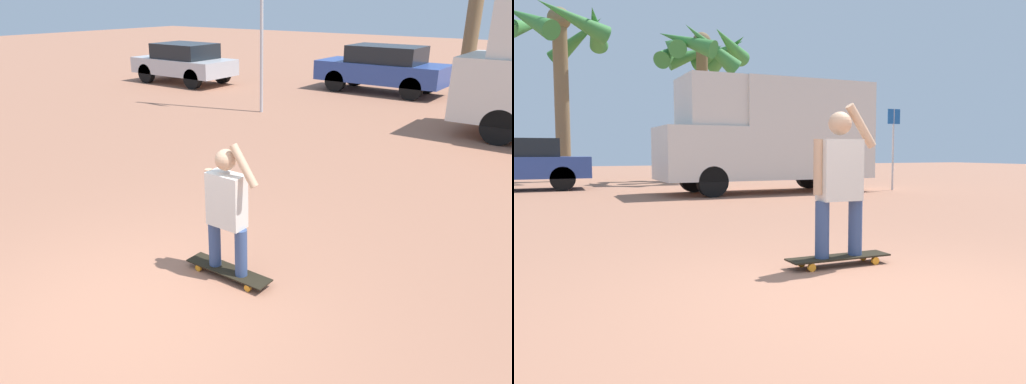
# 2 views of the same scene
# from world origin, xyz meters

# --- Properties ---
(ground_plane) EXTENTS (80.00, 80.00, 0.00)m
(ground_plane) POSITION_xyz_m (0.00, 0.00, 0.00)
(ground_plane) COLOR #A36B51
(skateboard) EXTENTS (1.09, 0.26, 0.10)m
(skateboard) POSITION_xyz_m (0.38, 1.21, 0.08)
(skateboard) COLOR black
(skateboard) RESTS_ON ground_plane
(person_skateboarder) EXTENTS (0.71, 0.23, 1.53)m
(person_skateboarder) POSITION_xyz_m (0.38, 1.21, 0.91)
(person_skateboarder) COLOR #384C7A
(person_skateboarder) RESTS_ON skateboard
(parked_car_blue) EXTENTS (4.30, 1.72, 1.55)m
(parked_car_blue) POSITION_xyz_m (-3.14, 13.63, 0.82)
(parked_car_blue) COLOR black
(parked_car_blue) RESTS_ON ground_plane
(parked_car_silver) EXTENTS (3.84, 1.83, 1.46)m
(parked_car_silver) POSITION_xyz_m (-9.92, 11.10, 0.78)
(parked_car_silver) COLOR black
(parked_car_silver) RESTS_ON ground_plane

